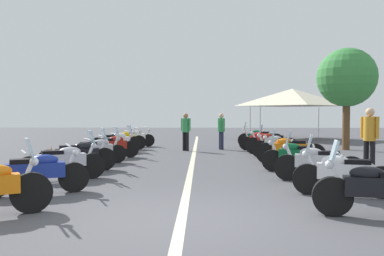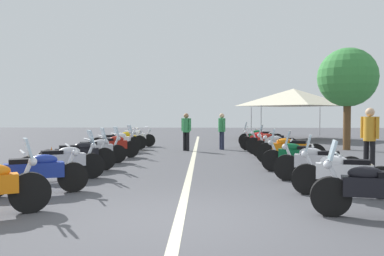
{
  "view_description": "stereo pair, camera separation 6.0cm",
  "coord_description": "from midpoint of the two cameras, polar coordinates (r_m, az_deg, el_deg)",
  "views": [
    {
      "loc": [
        -5.93,
        -0.3,
        1.61
      ],
      "look_at": [
        6.82,
        0.0,
        1.15
      ],
      "focal_mm": 37.39,
      "sensor_mm": 36.0,
      "label": 1
    },
    {
      "loc": [
        -5.93,
        -0.36,
        1.61
      ],
      "look_at": [
        6.82,
        0.0,
        1.15
      ],
      "focal_mm": 37.39,
      "sensor_mm": 36.0,
      "label": 2
    }
  ],
  "objects": [
    {
      "name": "bystander_0",
      "position": [
        11.81,
        24.14,
        -0.88
      ],
      "size": [
        0.44,
        0.35,
        1.77
      ],
      "rotation": [
        0.0,
        0.0,
        2.21
      ],
      "color": "black",
      "rests_on": "ground_plane"
    },
    {
      "name": "roadside_tree_0",
      "position": [
        19.09,
        21.39,
        6.67
      ],
      "size": [
        2.6,
        2.6,
        4.52
      ],
      "color": "brown",
      "rests_on": "ground_plane"
    },
    {
      "name": "motorcycle_left_row_3",
      "position": [
        11.53,
        -15.79,
        -3.7
      ],
      "size": [
        1.1,
        2.0,
        1.21
      ],
      "rotation": [
        0.0,
        0.0,
        -1.12
      ],
      "color": "black",
      "rests_on": "ground_plane"
    },
    {
      "name": "motorcycle_right_row_3",
      "position": [
        11.39,
        14.84,
        -3.83
      ],
      "size": [
        0.79,
        1.96,
        1.19
      ],
      "rotation": [
        0.0,
        0.0,
        1.36
      ],
      "color": "black",
      "rests_on": "ground_plane"
    },
    {
      "name": "motorcycle_left_row_6",
      "position": [
        16.47,
        -10.63,
        -1.95
      ],
      "size": [
        1.36,
        1.9,
        1.02
      ],
      "rotation": [
        0.0,
        0.0,
        -0.97
      ],
      "color": "black",
      "rests_on": "ground_plane"
    },
    {
      "name": "motorcycle_left_row_8",
      "position": [
        19.49,
        -8.17,
        -1.39
      ],
      "size": [
        1.05,
        2.01,
        0.98
      ],
      "rotation": [
        0.0,
        0.0,
        -1.16
      ],
      "color": "black",
      "rests_on": "ground_plane"
    },
    {
      "name": "motorcycle_left_row_2",
      "position": [
        10.11,
        -17.76,
        -4.54
      ],
      "size": [
        1.16,
        1.87,
        1.21
      ],
      "rotation": [
        0.0,
        0.0,
        -1.05
      ],
      "color": "black",
      "rests_on": "ground_plane"
    },
    {
      "name": "motorcycle_right_row_6",
      "position": [
        16.18,
        11.36,
        -2.05
      ],
      "size": [
        0.83,
        2.08,
        1.01
      ],
      "rotation": [
        0.0,
        0.0,
        1.34
      ],
      "color": "black",
      "rests_on": "ground_plane"
    },
    {
      "name": "motorcycle_left_row_7",
      "position": [
        17.96,
        -9.63,
        -1.66
      ],
      "size": [
        0.98,
        2.0,
        1.0
      ],
      "rotation": [
        0.0,
        0.0,
        -1.19
      ],
      "color": "black",
      "rests_on": "ground_plane"
    },
    {
      "name": "motorcycle_right_row_8",
      "position": [
        19.39,
        9.83,
        -1.33
      ],
      "size": [
        0.78,
        2.15,
        1.22
      ],
      "rotation": [
        0.0,
        0.0,
        1.38
      ],
      "color": "black",
      "rests_on": "ground_plane"
    },
    {
      "name": "motorcycle_left_row_5",
      "position": [
        14.66,
        -11.13,
        -2.48
      ],
      "size": [
        1.11,
        1.84,
        1.2
      ],
      "rotation": [
        0.0,
        0.0,
        -1.07
      ],
      "color": "black",
      "rests_on": "ground_plane"
    },
    {
      "name": "event_tent",
      "position": [
        26.15,
        14.32,
        4.26
      ],
      "size": [
        5.26,
        5.26,
        3.2
      ],
      "color": "beige",
      "rests_on": "ground_plane"
    },
    {
      "name": "motorcycle_left_row_1",
      "position": [
        8.54,
        -21.24,
        -5.9
      ],
      "size": [
        1.07,
        1.94,
        0.99
      ],
      "rotation": [
        0.0,
        0.0,
        -1.13
      ],
      "color": "black",
      "rests_on": "ground_plane"
    },
    {
      "name": "motorcycle_right_row_5",
      "position": [
        14.71,
        12.43,
        -2.45
      ],
      "size": [
        0.86,
        2.0,
        1.21
      ],
      "rotation": [
        0.0,
        0.0,
        1.3
      ],
      "color": "black",
      "rests_on": "ground_plane"
    },
    {
      "name": "traffic_cone_0",
      "position": [
        12.9,
        -19.27,
        -3.93
      ],
      "size": [
        0.36,
        0.36,
        0.61
      ],
      "color": "orange",
      "rests_on": "ground_plane"
    },
    {
      "name": "lane_centre_stripe",
      "position": [
        13.58,
        0.22,
        -4.74
      ],
      "size": [
        29.45,
        0.16,
        0.01
      ],
      "primitive_type": "cube",
      "color": "beige",
      "rests_on": "ground_plane"
    },
    {
      "name": "motorcycle_right_row_1",
      "position": [
        8.36,
        20.81,
        -6.0
      ],
      "size": [
        0.83,
        1.96,
        1.2
      ],
      "rotation": [
        0.0,
        0.0,
        1.32
      ],
      "color": "black",
      "rests_on": "ground_plane"
    },
    {
      "name": "motorcycle_left_row_4",
      "position": [
        13.09,
        -13.34,
        -3.06
      ],
      "size": [
        1.1,
        1.83,
        1.19
      ],
      "rotation": [
        0.0,
        0.0,
        -1.08
      ],
      "color": "black",
      "rests_on": "ground_plane"
    },
    {
      "name": "motorcycle_right_row_0",
      "position": [
        6.79,
        24.95,
        -7.87
      ],
      "size": [
        0.78,
        1.97,
        1.2
      ],
      "rotation": [
        0.0,
        0.0,
        1.37
      ],
      "color": "black",
      "rests_on": "ground_plane"
    },
    {
      "name": "motorcycle_right_row_2",
      "position": [
        9.9,
        17.57,
        -4.69
      ],
      "size": [
        0.87,
        2.04,
        1.2
      ],
      "rotation": [
        0.0,
        0.0,
        1.3
      ],
      "color": "black",
      "rests_on": "ground_plane"
    },
    {
      "name": "traffic_cone_1",
      "position": [
        16.0,
        15.14,
        -2.74
      ],
      "size": [
        0.36,
        0.36,
        0.61
      ],
      "color": "orange",
      "rests_on": "ground_plane"
    },
    {
      "name": "bystander_2",
      "position": [
        17.3,
        -0.73,
        -0.12
      ],
      "size": [
        0.37,
        0.43,
        1.63
      ],
      "rotation": [
        0.0,
        0.0,
        5.6
      ],
      "color": "black",
      "rests_on": "ground_plane"
    },
    {
      "name": "motorcycle_right_row_7",
      "position": [
        17.8,
        10.11,
        -1.73
      ],
      "size": [
        0.76,
        2.02,
        0.98
      ],
      "rotation": [
        0.0,
        0.0,
        1.39
      ],
      "color": "black",
      "rests_on": "ground_plane"
    },
    {
      "name": "ground_plane",
      "position": [
        6.15,
        -1.57,
        -13.12
      ],
      "size": [
        80.0,
        80.0,
        0.0
      ],
      "primitive_type": "plane",
      "color": "#4C4C51"
    },
    {
      "name": "motorcycle_right_row_4",
      "position": [
        13.06,
        13.92,
        -3.02
      ],
      "size": [
        0.84,
        2.14,
        1.02
      ],
      "rotation": [
        0.0,
        0.0,
        1.33
      ],
      "color": "black",
      "rests_on": "ground_plane"
    },
    {
      "name": "bystander_1",
      "position": [
        17.93,
        4.37,
        -0.06
      ],
      "size": [
        0.5,
        0.32,
        1.63
      ],
      "rotation": [
        0.0,
        0.0,
        5.07
      ],
      "color": "#1E2338",
      "rests_on": "ground_plane"
    }
  ]
}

